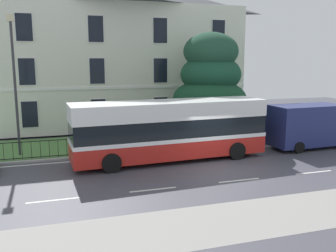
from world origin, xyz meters
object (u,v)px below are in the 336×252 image
(single_decker_bus, at_px, (170,129))
(white_panel_van, at_px, (309,126))
(evergreen_tree, at_px, (211,92))
(georgian_townhouse, at_px, (118,51))
(street_lamp_post, at_px, (14,77))
(litter_bin, at_px, (114,140))

(single_decker_bus, distance_m, white_panel_van, 9.02)
(evergreen_tree, relative_size, white_panel_van, 1.32)
(georgian_townhouse, relative_size, evergreen_tree, 2.55)
(georgian_townhouse, height_order, white_panel_van, georgian_townhouse)
(street_lamp_post, height_order, litter_bin, street_lamp_post)
(white_panel_van, height_order, litter_bin, white_panel_van)
(georgian_townhouse, bearing_deg, litter_bin, -102.20)
(single_decker_bus, distance_m, litter_bin, 3.85)
(single_decker_bus, distance_m, street_lamp_post, 8.82)
(single_decker_bus, relative_size, litter_bin, 8.83)
(evergreen_tree, xyz_separation_m, single_decker_bus, (-4.46, -4.84, -1.47))
(street_lamp_post, relative_size, litter_bin, 6.32)
(white_panel_van, relative_size, litter_bin, 4.67)
(evergreen_tree, bearing_deg, street_lamp_post, -171.91)
(evergreen_tree, distance_m, white_panel_van, 6.75)
(single_decker_bus, bearing_deg, litter_bin, 131.82)
(evergreen_tree, xyz_separation_m, street_lamp_post, (-12.26, -1.74, 1.25))
(street_lamp_post, xyz_separation_m, litter_bin, (5.17, -0.45, -3.68))
(white_panel_van, distance_m, litter_bin, 11.91)
(single_decker_bus, xyz_separation_m, street_lamp_post, (-7.80, 3.10, 2.72))
(georgian_townhouse, relative_size, single_decker_bus, 1.78)
(evergreen_tree, relative_size, street_lamp_post, 0.98)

